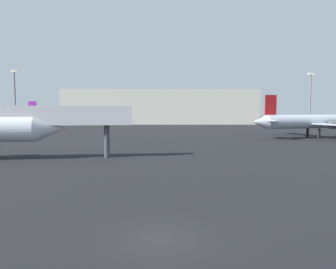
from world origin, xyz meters
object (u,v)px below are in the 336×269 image
(airplane_on_taxiway, at_px, (317,122))
(light_mast_right, at_px, (310,97))
(jet_bridge, at_px, (27,117))
(light_mast_left, at_px, (15,96))
(airplane_distant, at_px, (6,120))

(airplane_on_taxiway, height_order, light_mast_right, light_mast_right)
(airplane_on_taxiway, xyz_separation_m, jet_bridge, (-50.70, -30.22, 1.65))
(airplane_on_taxiway, bearing_deg, jet_bridge, -166.03)
(airplane_on_taxiway, relative_size, light_mast_left, 1.66)
(airplane_on_taxiway, xyz_separation_m, airplane_distant, (-83.57, 27.43, -0.34))
(light_mast_left, bearing_deg, airplane_distant, -80.57)
(light_mast_left, bearing_deg, light_mast_right, 3.91)
(airplane_distant, relative_size, light_mast_left, 1.35)
(light_mast_left, bearing_deg, jet_bridge, -62.93)
(airplane_distant, bearing_deg, light_mast_left, -74.02)
(airplane_distant, distance_m, light_mast_right, 104.30)
(airplane_on_taxiway, distance_m, jet_bridge, 59.05)
(airplane_on_taxiway, height_order, jet_bridge, airplane_on_taxiway)
(airplane_on_taxiway, distance_m, light_mast_left, 93.31)
(jet_bridge, height_order, light_mast_left, light_mast_left)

